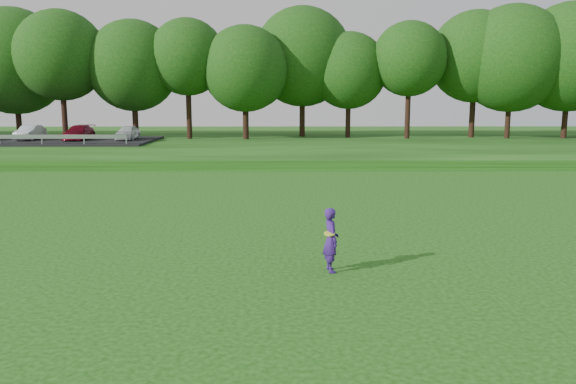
{
  "coord_description": "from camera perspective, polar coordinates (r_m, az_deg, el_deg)",
  "views": [
    {
      "loc": [
        -1.38,
        -13.29,
        4.2
      ],
      "look_at": [
        -1.18,
        3.93,
        1.3
      ],
      "focal_mm": 35.0,
      "sensor_mm": 36.0,
      "label": 1
    }
  ],
  "objects": [
    {
      "name": "treeline",
      "position": [
        51.46,
        0.92,
        13.91
      ],
      "size": [
        104.0,
        7.0,
        15.0
      ],
      "primitive_type": null,
      "color": "#0F3F0E",
      "rests_on": "berm"
    },
    {
      "name": "walking_path",
      "position": [
        33.58,
        1.71,
        2.41
      ],
      "size": [
        130.0,
        1.6,
        0.04
      ],
      "primitive_type": "cube",
      "color": "gray",
      "rests_on": "ground"
    },
    {
      "name": "ground",
      "position": [
        14.01,
        5.07,
        -7.93
      ],
      "size": [
        140.0,
        140.0,
        0.0
      ],
      "primitive_type": "plane",
      "color": "#163E0C",
      "rests_on": "ground"
    },
    {
      "name": "berm",
      "position": [
        47.48,
        1.02,
        4.85
      ],
      "size": [
        130.0,
        30.0,
        0.6
      ],
      "primitive_type": "cube",
      "color": "#163E0C",
      "rests_on": "ground"
    },
    {
      "name": "woman",
      "position": [
        13.71,
        4.39,
        -4.87
      ],
      "size": [
        0.48,
        0.64,
        1.58
      ],
      "color": "#3B1A78",
      "rests_on": "ground"
    },
    {
      "name": "parking_lot",
      "position": [
        51.62,
        -27.18,
        5.02
      ],
      "size": [
        24.0,
        9.0,
        1.38
      ],
      "color": "black",
      "rests_on": "berm"
    }
  ]
}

